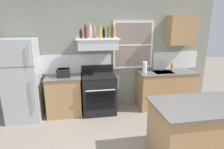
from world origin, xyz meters
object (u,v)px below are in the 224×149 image
at_px(toaster, 63,73).
at_px(bottle_clear_tall, 90,32).
at_px(bottle_brown_stout, 81,34).
at_px(dish_soap_bottle, 172,67).
at_px(refrigerator, 22,80).
at_px(bottle_amber_wine, 113,32).
at_px(bottle_olive_oil_square, 108,33).
at_px(bottle_red_label_wine, 86,32).
at_px(stove_range, 99,93).
at_px(paper_towel_roll, 145,67).
at_px(bottle_rose_pink, 95,32).
at_px(bottle_champagne_gold_foil, 100,33).
at_px(bottle_balsamic_dark, 104,33).
at_px(kitchen_island, 196,131).

relative_size(toaster, bottle_clear_tall, 0.87).
height_order(bottle_brown_stout, dish_soap_bottle, bottle_brown_stout).
bearing_deg(refrigerator, bottle_amber_wine, 4.13).
bearing_deg(bottle_brown_stout, bottle_olive_oil_square, -3.20).
height_order(refrigerator, toaster, refrigerator).
height_order(bottle_red_label_wine, bottle_clear_tall, bottle_clear_tall).
height_order(toaster, bottle_amber_wine, bottle_amber_wine).
relative_size(stove_range, dish_soap_bottle, 6.06).
bearing_deg(bottle_clear_tall, stove_range, -37.24).
xyz_separation_m(toaster, bottle_red_label_wine, (0.53, 0.10, 0.87)).
bearing_deg(bottle_clear_tall, refrigerator, -174.79).
bearing_deg(bottle_olive_oil_square, paper_towel_roll, -3.70).
xyz_separation_m(bottle_rose_pink, bottle_champagne_gold_foil, (0.12, -0.09, -0.01)).
bearing_deg(bottle_red_label_wine, stove_range, -21.05).
xyz_separation_m(toaster, bottle_champagne_gold_foil, (0.84, 0.06, 0.86)).
xyz_separation_m(stove_range, bottle_red_label_wine, (-0.25, 0.10, 1.41)).
distance_m(toaster, stove_range, 0.95).
bearing_deg(bottle_brown_stout, bottle_balsamic_dark, 0.44).
height_order(stove_range, bottle_clear_tall, bottle_clear_tall).
relative_size(bottle_brown_stout, bottle_red_label_wine, 0.69).
relative_size(bottle_champagne_gold_foil, bottle_balsamic_dark, 1.23).
height_order(bottle_rose_pink, dish_soap_bottle, bottle_rose_pink).
relative_size(bottle_clear_tall, bottle_olive_oil_square, 1.27).
distance_m(stove_range, bottle_rose_pink, 1.42).
xyz_separation_m(bottle_brown_stout, bottle_red_label_wine, (0.11, -0.03, 0.04)).
bearing_deg(paper_towel_roll, toaster, -178.84).
bearing_deg(bottle_rose_pink, dish_soap_bottle, -0.46).
xyz_separation_m(refrigerator, bottle_red_label_wine, (1.40, 0.12, 0.99)).
distance_m(toaster, kitchen_island, 2.86).
bearing_deg(stove_range, toaster, -179.93).
distance_m(bottle_olive_oil_square, kitchen_island, 2.63).
height_order(bottle_clear_tall, bottle_amber_wine, bottle_clear_tall).
bearing_deg(bottle_brown_stout, refrigerator, -173.33).
xyz_separation_m(bottle_clear_tall, bottle_champagne_gold_foil, (0.21, -0.05, -0.02)).
distance_m(bottle_brown_stout, bottle_amber_wine, 0.71).
relative_size(refrigerator, toaster, 5.96).
bearing_deg(bottle_balsamic_dark, bottle_red_label_wine, -175.07).
distance_m(bottle_balsamic_dark, kitchen_island, 2.70).
xyz_separation_m(refrigerator, kitchen_island, (2.98, -1.83, -0.43)).
bearing_deg(bottle_brown_stout, dish_soap_bottle, 0.24).
relative_size(bottle_champagne_gold_foil, bottle_olive_oil_square, 1.09).
height_order(stove_range, bottle_champagne_gold_foil, bottle_champagne_gold_foil).
bearing_deg(paper_towel_roll, bottle_olive_oil_square, 176.30).
distance_m(bottle_clear_tall, kitchen_island, 2.85).
xyz_separation_m(bottle_balsamic_dark, bottle_olive_oil_square, (0.10, -0.04, 0.01)).
distance_m(bottle_olive_oil_square, bottle_amber_wine, 0.11).
height_order(paper_towel_roll, dish_soap_bottle, paper_towel_roll).
distance_m(bottle_champagne_gold_foil, bottle_balsamic_dark, 0.12).
relative_size(bottle_red_label_wine, bottle_rose_pink, 1.00).
relative_size(refrigerator, bottle_champagne_gold_foil, 6.01).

